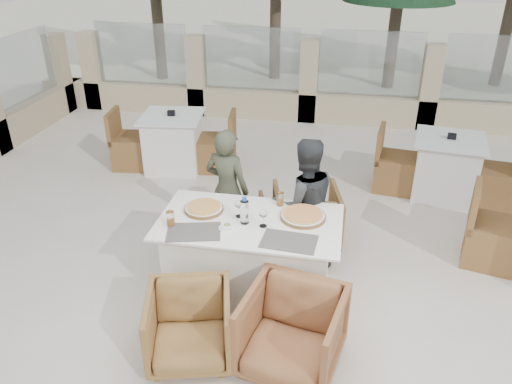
% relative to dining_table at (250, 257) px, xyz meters
% --- Properties ---
extents(ground, '(80.00, 80.00, 0.00)m').
position_rel_dining_table_xyz_m(ground, '(0.07, 0.03, -0.39)').
color(ground, beige).
rests_on(ground, ground).
extents(sand_patch, '(30.00, 16.00, 0.01)m').
position_rel_dining_table_xyz_m(sand_patch, '(0.07, 14.03, -0.38)').
color(sand_patch, '#F5EFC9').
rests_on(sand_patch, ground).
extents(perimeter_wall_far, '(10.00, 0.34, 1.60)m').
position_rel_dining_table_xyz_m(perimeter_wall_far, '(0.07, 4.83, 0.42)').
color(perimeter_wall_far, beige).
rests_on(perimeter_wall_far, ground).
extents(dining_table, '(1.60, 0.90, 0.77)m').
position_rel_dining_table_xyz_m(dining_table, '(0.00, 0.00, 0.00)').
color(dining_table, white).
rests_on(dining_table, ground).
extents(placemat_near_left, '(0.51, 0.40, 0.00)m').
position_rel_dining_table_xyz_m(placemat_near_left, '(-0.43, -0.26, 0.39)').
color(placemat_near_left, '#5F5951').
rests_on(placemat_near_left, dining_table).
extents(placemat_near_right, '(0.47, 0.33, 0.00)m').
position_rel_dining_table_xyz_m(placemat_near_right, '(0.38, -0.26, 0.39)').
color(placemat_near_right, '#5F5851').
rests_on(placemat_near_right, dining_table).
extents(pizza_left, '(0.40, 0.40, 0.05)m').
position_rel_dining_table_xyz_m(pizza_left, '(-0.44, 0.10, 0.41)').
color(pizza_left, '#C7651B').
rests_on(pizza_left, dining_table).
extents(pizza_right, '(0.50, 0.50, 0.05)m').
position_rel_dining_table_xyz_m(pizza_right, '(0.45, 0.14, 0.41)').
color(pizza_right, '#C54A1A').
rests_on(pizza_right, dining_table).
extents(water_bottle, '(0.09, 0.09, 0.25)m').
position_rel_dining_table_xyz_m(water_bottle, '(-0.04, -0.04, 0.51)').
color(water_bottle, '#B9D6F3').
rests_on(water_bottle, dining_table).
extents(wine_glass_centre, '(0.08, 0.08, 0.18)m').
position_rel_dining_table_xyz_m(wine_glass_centre, '(-0.11, 0.06, 0.48)').
color(wine_glass_centre, white).
rests_on(wine_glass_centre, dining_table).
extents(wine_glass_near, '(0.10, 0.10, 0.18)m').
position_rel_dining_table_xyz_m(wine_glass_near, '(0.13, -0.06, 0.48)').
color(wine_glass_near, silver).
rests_on(wine_glass_near, dining_table).
extents(beer_glass_left, '(0.07, 0.07, 0.14)m').
position_rel_dining_table_xyz_m(beer_glass_left, '(-0.65, -0.20, 0.45)').
color(beer_glass_left, orange).
rests_on(beer_glass_left, dining_table).
extents(beer_glass_right, '(0.08, 0.08, 0.13)m').
position_rel_dining_table_xyz_m(beer_glass_right, '(0.22, 0.33, 0.45)').
color(beer_glass_right, orange).
rests_on(beer_glass_right, dining_table).
extents(olive_dish, '(0.14, 0.14, 0.04)m').
position_rel_dining_table_xyz_m(olive_dish, '(-0.16, -0.15, 0.41)').
color(olive_dish, white).
rests_on(olive_dish, dining_table).
extents(armchair_far_left, '(0.71, 0.72, 0.53)m').
position_rel_dining_table_xyz_m(armchair_far_left, '(-0.27, 0.74, -0.12)').
color(armchair_far_left, brown).
rests_on(armchair_far_left, ground).
extents(armchair_far_right, '(0.81, 0.83, 0.63)m').
position_rel_dining_table_xyz_m(armchair_far_right, '(0.42, 0.93, -0.07)').
color(armchair_far_right, brown).
rests_on(armchair_far_right, ground).
extents(armchair_near_left, '(0.78, 0.80, 0.60)m').
position_rel_dining_table_xyz_m(armchair_near_left, '(-0.31, -0.87, -0.09)').
color(armchair_near_left, olive).
rests_on(armchair_near_left, ground).
extents(armchair_near_right, '(0.84, 0.86, 0.67)m').
position_rel_dining_table_xyz_m(armchair_near_right, '(0.49, -0.82, -0.05)').
color(armchair_near_right, brown).
rests_on(armchair_near_right, ground).
extents(diner_left, '(0.54, 0.43, 1.31)m').
position_rel_dining_table_xyz_m(diner_left, '(-0.38, 0.75, 0.27)').
color(diner_left, '#474B36').
rests_on(diner_left, ground).
extents(diner_right, '(0.80, 0.72, 1.36)m').
position_rel_dining_table_xyz_m(diner_right, '(0.42, 0.55, 0.29)').
color(diner_right, '#36393B').
rests_on(diner_right, ground).
extents(bg_table_a, '(1.73, 1.01, 0.77)m').
position_rel_dining_table_xyz_m(bg_table_a, '(-1.59, 2.52, 0.00)').
color(bg_table_a, white).
rests_on(bg_table_a, ground).
extents(bg_table_b, '(1.74, 1.04, 0.77)m').
position_rel_dining_table_xyz_m(bg_table_b, '(2.03, 2.33, 0.00)').
color(bg_table_b, silver).
rests_on(bg_table_b, ground).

